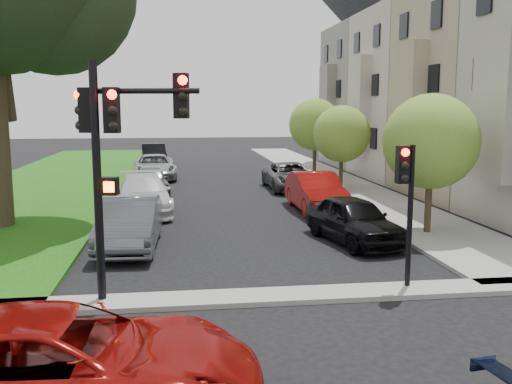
{
  "coord_description": "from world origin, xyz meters",
  "views": [
    {
      "loc": [
        -2.05,
        -10.21,
        4.31
      ],
      "look_at": [
        0.0,
        5.0,
        2.0
      ],
      "focal_mm": 40.0,
      "sensor_mm": 36.0,
      "label": 1
    }
  ],
  "objects": [
    {
      "name": "ground",
      "position": [
        0.0,
        0.0,
        0.0
      ],
      "size": [
        140.0,
        140.0,
        0.0
      ],
      "primitive_type": "plane",
      "color": "black",
      "rests_on": "ground"
    },
    {
      "name": "grass_strip",
      "position": [
        -9.0,
        24.0,
        0.06
      ],
      "size": [
        8.0,
        44.0,
        0.12
      ],
      "primitive_type": "cube",
      "color": "#1D440B",
      "rests_on": "ground"
    },
    {
      "name": "sidewalk_right",
      "position": [
        6.75,
        24.0,
        0.06
      ],
      "size": [
        3.5,
        44.0,
        0.12
      ],
      "primitive_type": "cube",
      "color": "gray",
      "rests_on": "ground"
    },
    {
      "name": "sidewalk_cross",
      "position": [
        0.0,
        2.0,
        0.06
      ],
      "size": [
        60.0,
        1.0,
        0.12
      ],
      "primitive_type": "cube",
      "color": "gray",
      "rests_on": "ground"
    },
    {
      "name": "house_b",
      "position": [
        12.45,
        15.5,
        6.93
      ],
      "size": [
        7.7,
        7.55,
        15.97
      ],
      "color": "#B5B093",
      "rests_on": "ground"
    },
    {
      "name": "house_c",
      "position": [
        12.45,
        23.0,
        6.93
      ],
      "size": [
        7.7,
        7.55,
        15.97
      ],
      "color": "#B0A297",
      "rests_on": "ground"
    },
    {
      "name": "house_d",
      "position": [
        12.45,
        30.5,
        6.93
      ],
      "size": [
        7.7,
        7.55,
        15.97
      ],
      "color": "gray",
      "rests_on": "ground"
    },
    {
      "name": "small_tree_a",
      "position": [
        6.2,
        7.7,
        3.15
      ],
      "size": [
        3.16,
        3.16,
        4.74
      ],
      "color": "#2E251B",
      "rests_on": "ground"
    },
    {
      "name": "small_tree_b",
      "position": [
        6.2,
        18.17,
        2.91
      ],
      "size": [
        2.91,
        2.91,
        4.37
      ],
      "color": "#2E251B",
      "rests_on": "ground"
    },
    {
      "name": "small_tree_c",
      "position": [
        6.2,
        24.02,
        3.19
      ],
      "size": [
        3.2,
        3.2,
        4.8
      ],
      "color": "#2E251B",
      "rests_on": "ground"
    },
    {
      "name": "traffic_signal_main",
      "position": [
        -3.39,
        2.23,
        3.61
      ],
      "size": [
        2.56,
        0.73,
        5.24
      ],
      "color": "black",
      "rests_on": "ground"
    },
    {
      "name": "traffic_signal_secondary",
      "position": [
        3.12,
        2.19,
        2.4
      ],
      "size": [
        0.43,
        0.34,
        3.44
      ],
      "color": "black",
      "rests_on": "ground"
    },
    {
      "name": "car_cross_near",
      "position": [
        -3.75,
        -2.57,
        0.78
      ],
      "size": [
        5.7,
        2.75,
        1.57
      ],
      "primitive_type": "imported",
      "rotation": [
        0.0,
        0.0,
        1.54
      ],
      "color": "maroon",
      "rests_on": "ground"
    },
    {
      "name": "car_parked_0",
      "position": [
        3.41,
        6.98,
        0.74
      ],
      "size": [
        2.59,
        4.61,
        1.48
      ],
      "primitive_type": "imported",
      "rotation": [
        0.0,
        0.0,
        0.2
      ],
      "color": "black",
      "rests_on": "ground"
    },
    {
      "name": "car_parked_1",
      "position": [
        3.52,
        12.55,
        0.8
      ],
      "size": [
        1.8,
        4.89,
        1.6
      ],
      "primitive_type": "imported",
      "rotation": [
        0.0,
        0.0,
        0.02
      ],
      "color": "maroon",
      "rests_on": "ground"
    },
    {
      "name": "car_parked_2",
      "position": [
        3.66,
        18.72,
        0.71
      ],
      "size": [
        2.44,
        5.13,
        1.41
      ],
      "primitive_type": "imported",
      "rotation": [
        0.0,
        0.0,
        0.02
      ],
      "color": "#3F4247",
      "rests_on": "ground"
    },
    {
      "name": "car_parked_5",
      "position": [
        -3.59,
        7.16,
        0.78
      ],
      "size": [
        1.81,
        4.78,
        1.56
      ],
      "primitive_type": "imported",
      "rotation": [
        0.0,
        0.0,
        -0.04
      ],
      "color": "#3F4247",
      "rests_on": "ground"
    },
    {
      "name": "car_parked_6",
      "position": [
        -3.54,
        13.02,
        0.77
      ],
      "size": [
        2.67,
        5.5,
        1.54
      ],
      "primitive_type": "imported",
      "rotation": [
        0.0,
        0.0,
        0.1
      ],
      "color": "silver",
      "rests_on": "ground"
    },
    {
      "name": "car_parked_7",
      "position": [
        -3.47,
        18.34,
        0.67
      ],
      "size": [
        2.07,
        4.11,
        1.34
      ],
      "primitive_type": "imported",
      "rotation": [
        0.0,
        0.0,
        0.12
      ],
      "color": "#3F4247",
      "rests_on": "ground"
    },
    {
      "name": "car_parked_8",
      "position": [
        -3.54,
        24.2,
        0.73
      ],
      "size": [
        2.8,
        5.43,
        1.46
      ],
      "primitive_type": "imported",
      "rotation": [
        0.0,
        0.0,
        0.07
      ],
      "color": "#999BA0",
      "rests_on": "ground"
    },
    {
      "name": "car_parked_9",
      "position": [
        -3.94,
        32.22,
        0.79
      ],
      "size": [
        2.09,
        4.92,
        1.58
      ],
      "primitive_type": "imported",
      "rotation": [
        0.0,
        0.0,
        0.09
      ],
      "color": "black",
      "rests_on": "ground"
    }
  ]
}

